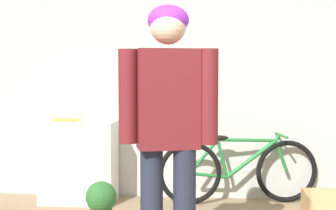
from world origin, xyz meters
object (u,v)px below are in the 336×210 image
Objects in this scene: bicycle at (239,170)px; person at (168,117)px; potted_plant at (101,203)px; cardboard_box at (326,205)px; banana at (67,120)px.

person is at bearing -117.74° from bicycle.
person is 1.97m from bicycle.
person is at bearing -52.85° from potted_plant.
cardboard_box is (1.35, 1.36, -0.93)m from person.
cardboard_box is at bearing 31.31° from person.
potted_plant is at bearing -164.68° from cardboard_box.
potted_plant is (0.54, -0.85, -0.61)m from banana.
bicycle is 0.89m from cardboard_box.
banana reaches higher than bicycle.
cardboard_box is at bearing 15.32° from potted_plant.
potted_plant is at bearing -151.96° from bicycle.
potted_plant is at bearing 113.14° from person.
person is 3.59× the size of cardboard_box.
bicycle is 1.81m from banana.
banana is 2.64m from cardboard_box.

